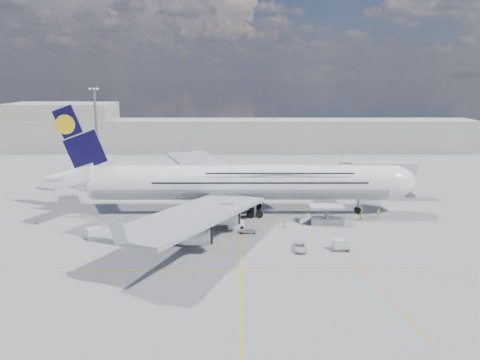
{
  "coord_description": "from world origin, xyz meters",
  "views": [
    {
      "loc": [
        -0.38,
        -85.47,
        28.67
      ],
      "look_at": [
        -0.06,
        8.0,
        7.68
      ],
      "focal_mm": 35.0,
      "sensor_mm": 36.0,
      "label": 1
    }
  ],
  "objects_px": {
    "dolly_row_b": "(173,234)",
    "cone_wing_right_inner": "(210,233)",
    "dolly_back": "(94,233)",
    "crew_tug": "(207,229)",
    "cone_wing_left_inner": "(199,191)",
    "catering_truck_inner": "(207,179)",
    "cone_wing_right_outer": "(160,242)",
    "crew_wing": "(133,242)",
    "dolly_row_c": "(204,224)",
    "catering_truck_outer": "(162,173)",
    "cargo_loader": "(325,217)",
    "dolly_nose_near": "(248,231)",
    "baggage_tug": "(236,224)",
    "dolly_nose_far": "(340,245)",
    "crew_loader": "(361,216)",
    "crew_van": "(285,224)",
    "service_van": "(300,247)",
    "cone_wing_left_outer": "(197,192)",
    "crew_nose": "(378,213)",
    "cone_nose": "(386,205)",
    "cone_tail": "(36,223)",
    "light_mast": "(97,132)",
    "jet_bridge": "(368,171)"
  },
  "relations": [
    {
      "from": "cone_nose",
      "to": "service_van",
      "type": "bearing_deg",
      "value": -130.33
    },
    {
      "from": "dolly_nose_far",
      "to": "service_van",
      "type": "height_order",
      "value": "dolly_nose_far"
    },
    {
      "from": "crew_nose",
      "to": "crew_tug",
      "type": "bearing_deg",
      "value": 141.83
    },
    {
      "from": "catering_truck_inner",
      "to": "crew_nose",
      "type": "relative_size",
      "value": 4.07
    },
    {
      "from": "cone_wing_right_outer",
      "to": "dolly_nose_near",
      "type": "bearing_deg",
      "value": 19.38
    },
    {
      "from": "jet_bridge",
      "to": "dolly_nose_far",
      "type": "distance_m",
      "value": 35.66
    },
    {
      "from": "cargo_loader",
      "to": "dolly_row_b",
      "type": "height_order",
      "value": "cargo_loader"
    },
    {
      "from": "cone_wing_left_inner",
      "to": "crew_van",
      "type": "bearing_deg",
      "value": -56.32
    },
    {
      "from": "light_mast",
      "to": "cone_wing_right_outer",
      "type": "relative_size",
      "value": 51.96
    },
    {
      "from": "cone_tail",
      "to": "cone_wing_right_outer",
      "type": "bearing_deg",
      "value": -22.64
    },
    {
      "from": "crew_nose",
      "to": "crew_wing",
      "type": "relative_size",
      "value": 1.2
    },
    {
      "from": "dolly_row_c",
      "to": "catering_truck_outer",
      "type": "distance_m",
      "value": 47.4
    },
    {
      "from": "dolly_nose_far",
      "to": "cone_wing_left_outer",
      "type": "relative_size",
      "value": 5.77
    },
    {
      "from": "dolly_row_b",
      "to": "crew_wing",
      "type": "distance_m",
      "value": 8.24
    },
    {
      "from": "crew_van",
      "to": "baggage_tug",
      "type": "bearing_deg",
      "value": 40.56
    },
    {
      "from": "dolly_row_b",
      "to": "dolly_back",
      "type": "bearing_deg",
      "value": 179.2
    },
    {
      "from": "cone_nose",
      "to": "cone_wing_left_outer",
      "type": "bearing_deg",
      "value": 164.56
    },
    {
      "from": "light_mast",
      "to": "dolly_nose_near",
      "type": "relative_size",
      "value": 7.89
    },
    {
      "from": "light_mast",
      "to": "dolly_row_b",
      "type": "xyz_separation_m",
      "value": [
        27.66,
        -49.28,
        -12.82
      ]
    },
    {
      "from": "crew_van",
      "to": "cone_wing_left_inner",
      "type": "distance_m",
      "value": 33.79
    },
    {
      "from": "crew_loader",
      "to": "crew_wing",
      "type": "distance_m",
      "value": 45.11
    },
    {
      "from": "dolly_back",
      "to": "dolly_nose_near",
      "type": "distance_m",
      "value": 27.88
    },
    {
      "from": "crew_tug",
      "to": "cone_wing_left_outer",
      "type": "height_order",
      "value": "crew_tug"
    },
    {
      "from": "service_van",
      "to": "crew_nose",
      "type": "height_order",
      "value": "crew_nose"
    },
    {
      "from": "cargo_loader",
      "to": "crew_van",
      "type": "xyz_separation_m",
      "value": [
        -8.28,
        -2.61,
        -0.48
      ]
    },
    {
      "from": "crew_loader",
      "to": "crew_tug",
      "type": "bearing_deg",
      "value": -111.63
    },
    {
      "from": "cone_wing_left_inner",
      "to": "cone_wing_left_outer",
      "type": "bearing_deg",
      "value": -114.3
    },
    {
      "from": "dolly_row_c",
      "to": "dolly_nose_near",
      "type": "distance_m",
      "value": 8.51
    },
    {
      "from": "baggage_tug",
      "to": "crew_van",
      "type": "distance_m",
      "value": 9.45
    },
    {
      "from": "dolly_row_c",
      "to": "crew_van",
      "type": "bearing_deg",
      "value": -10.66
    },
    {
      "from": "crew_tug",
      "to": "cone_tail",
      "type": "height_order",
      "value": "crew_tug"
    },
    {
      "from": "service_van",
      "to": "cone_wing_left_outer",
      "type": "distance_m",
      "value": 44.02
    },
    {
      "from": "service_van",
      "to": "cone_wing_left_outer",
      "type": "xyz_separation_m",
      "value": [
        -20.65,
        38.87,
        -0.33
      ]
    },
    {
      "from": "light_mast",
      "to": "crew_wing",
      "type": "xyz_separation_m",
      "value": [
        21.57,
        -54.81,
        -12.39
      ]
    },
    {
      "from": "baggage_tug",
      "to": "dolly_nose_far",
      "type": "bearing_deg",
      "value": -39.21
    },
    {
      "from": "dolly_nose_far",
      "to": "dolly_back",
      "type": "bearing_deg",
      "value": 167.52
    },
    {
      "from": "dolly_back",
      "to": "cone_wing_left_inner",
      "type": "height_order",
      "value": "dolly_back"
    },
    {
      "from": "dolly_row_b",
      "to": "cone_wing_right_inner",
      "type": "height_order",
      "value": "cone_wing_right_inner"
    },
    {
      "from": "cargo_loader",
      "to": "catering_truck_inner",
      "type": "height_order",
      "value": "catering_truck_inner"
    },
    {
      "from": "crew_tug",
      "to": "cone_wing_left_inner",
      "type": "relative_size",
      "value": 3.15
    },
    {
      "from": "catering_truck_inner",
      "to": "crew_wing",
      "type": "bearing_deg",
      "value": -123.43
    },
    {
      "from": "dolly_nose_near",
      "to": "cone_wing_right_inner",
      "type": "xyz_separation_m",
      "value": [
        -7.03,
        -0.95,
        -0.1
      ]
    },
    {
      "from": "catering_truck_inner",
      "to": "cone_wing_right_outer",
      "type": "bearing_deg",
      "value": -118.2
    },
    {
      "from": "crew_wing",
      "to": "cone_wing_left_inner",
      "type": "xyz_separation_m",
      "value": [
        8.23,
        38.21,
        -0.55
      ]
    },
    {
      "from": "cone_wing_left_inner",
      "to": "light_mast",
      "type": "bearing_deg",
      "value": 150.89
    },
    {
      "from": "dolly_nose_near",
      "to": "cone_wing_right_inner",
      "type": "height_order",
      "value": "cone_wing_right_inner"
    },
    {
      "from": "baggage_tug",
      "to": "crew_wing",
      "type": "bearing_deg",
      "value": -157.94
    },
    {
      "from": "crew_loader",
      "to": "cone_tail",
      "type": "bearing_deg",
      "value": -124.49
    },
    {
      "from": "cargo_loader",
      "to": "dolly_row_c",
      "type": "xyz_separation_m",
      "value": [
        -23.73,
        -3.7,
        -0.19
      ]
    },
    {
      "from": "crew_nose",
      "to": "dolly_row_c",
      "type": "bearing_deg",
      "value": 137.89
    }
  ]
}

